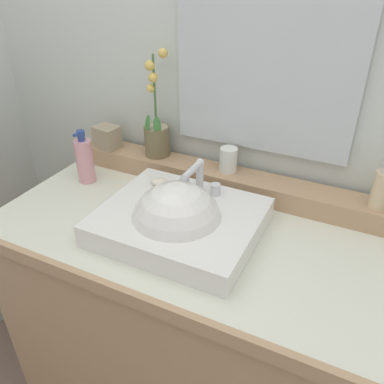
{
  "coord_description": "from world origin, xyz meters",
  "views": [
    {
      "loc": [
        0.42,
        -0.9,
        1.6
      ],
      "look_at": [
        -0.02,
        -0.01,
        1.01
      ],
      "focal_mm": 36.95,
      "sensor_mm": 36.0,
      "label": 1
    }
  ],
  "objects_px": {
    "soap_dispenser": "(381,189)",
    "trinket_box": "(107,137)",
    "sink_basin": "(178,224)",
    "tumbler_cup": "(228,160)",
    "soap_bar": "(161,182)",
    "potted_plant": "(157,132)",
    "lotion_bottle": "(85,160)"
  },
  "relations": [
    {
      "from": "soap_dispenser",
      "to": "trinket_box",
      "type": "bearing_deg",
      "value": 179.98
    },
    {
      "from": "sink_basin",
      "to": "trinket_box",
      "type": "bearing_deg",
      "value": 147.93
    },
    {
      "from": "trinket_box",
      "to": "tumbler_cup",
      "type": "bearing_deg",
      "value": 11.51
    },
    {
      "from": "soap_bar",
      "to": "potted_plant",
      "type": "xyz_separation_m",
      "value": [
        -0.13,
        0.2,
        0.08
      ]
    },
    {
      "from": "soap_bar",
      "to": "tumbler_cup",
      "type": "bearing_deg",
      "value": 50.93
    },
    {
      "from": "soap_bar",
      "to": "soap_dispenser",
      "type": "height_order",
      "value": "soap_dispenser"
    },
    {
      "from": "sink_basin",
      "to": "trinket_box",
      "type": "height_order",
      "value": "sink_basin"
    },
    {
      "from": "potted_plant",
      "to": "soap_dispenser",
      "type": "height_order",
      "value": "potted_plant"
    },
    {
      "from": "soap_bar",
      "to": "trinket_box",
      "type": "distance_m",
      "value": 0.38
    },
    {
      "from": "sink_basin",
      "to": "potted_plant",
      "type": "bearing_deg",
      "value": 128.7
    },
    {
      "from": "soap_bar",
      "to": "sink_basin",
      "type": "bearing_deg",
      "value": -43.3
    },
    {
      "from": "soap_dispenser",
      "to": "potted_plant",
      "type": "bearing_deg",
      "value": 177.9
    },
    {
      "from": "trinket_box",
      "to": "lotion_bottle",
      "type": "height_order",
      "value": "lotion_bottle"
    },
    {
      "from": "sink_basin",
      "to": "soap_bar",
      "type": "distance_m",
      "value": 0.18
    },
    {
      "from": "sink_basin",
      "to": "soap_bar",
      "type": "xyz_separation_m",
      "value": [
        -0.13,
        0.12,
        0.05
      ]
    },
    {
      "from": "lotion_bottle",
      "to": "soap_dispenser",
      "type": "bearing_deg",
      "value": 8.89
    },
    {
      "from": "potted_plant",
      "to": "tumbler_cup",
      "type": "xyz_separation_m",
      "value": [
        0.29,
        -0.0,
        -0.05
      ]
    },
    {
      "from": "trinket_box",
      "to": "lotion_bottle",
      "type": "bearing_deg",
      "value": -77.49
    },
    {
      "from": "potted_plant",
      "to": "tumbler_cup",
      "type": "relative_size",
      "value": 4.48
    },
    {
      "from": "tumbler_cup",
      "to": "trinket_box",
      "type": "relative_size",
      "value": 0.94
    },
    {
      "from": "trinket_box",
      "to": "soap_bar",
      "type": "bearing_deg",
      "value": -18.19
    },
    {
      "from": "sink_basin",
      "to": "lotion_bottle",
      "type": "bearing_deg",
      "value": 163.03
    },
    {
      "from": "soap_dispenser",
      "to": "soap_bar",
      "type": "bearing_deg",
      "value": -165.16
    },
    {
      "from": "potted_plant",
      "to": "tumbler_cup",
      "type": "distance_m",
      "value": 0.29
    },
    {
      "from": "soap_bar",
      "to": "lotion_bottle",
      "type": "xyz_separation_m",
      "value": [
        -0.33,
        0.02,
        0.0
      ]
    },
    {
      "from": "soap_bar",
      "to": "potted_plant",
      "type": "bearing_deg",
      "value": 122.81
    },
    {
      "from": "potted_plant",
      "to": "lotion_bottle",
      "type": "relative_size",
      "value": 1.94
    },
    {
      "from": "sink_basin",
      "to": "potted_plant",
      "type": "height_order",
      "value": "potted_plant"
    },
    {
      "from": "soap_bar",
      "to": "soap_dispenser",
      "type": "bearing_deg",
      "value": 14.84
    },
    {
      "from": "soap_dispenser",
      "to": "lotion_bottle",
      "type": "xyz_separation_m",
      "value": [
        -0.98,
        -0.15,
        -0.05
      ]
    },
    {
      "from": "sink_basin",
      "to": "lotion_bottle",
      "type": "xyz_separation_m",
      "value": [
        -0.46,
        0.14,
        0.05
      ]
    },
    {
      "from": "soap_bar",
      "to": "trinket_box",
      "type": "bearing_deg",
      "value": 153.1
    }
  ]
}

